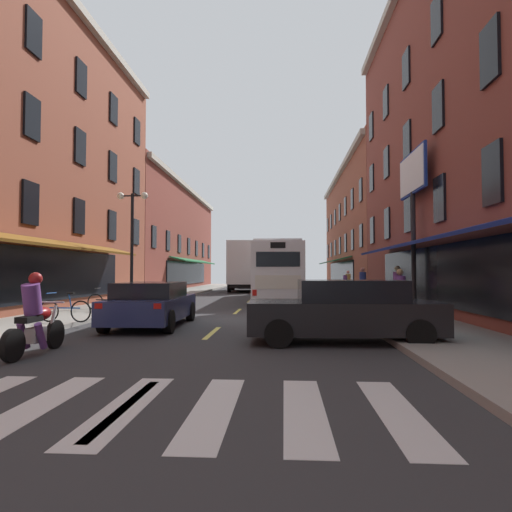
{
  "coord_description": "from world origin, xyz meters",
  "views": [
    {
      "loc": [
        1.96,
        -15.31,
        1.67
      ],
      "look_at": [
        0.52,
        7.11,
        2.49
      ],
      "focal_mm": 30.43,
      "sensor_mm": 36.0,
      "label": 1
    }
  ],
  "objects_px": {
    "sedan_near": "(249,281)",
    "sedan_far": "(152,304)",
    "sedan_mid": "(345,311)",
    "transit_bus": "(277,271)",
    "pedestrian_mid": "(400,293)",
    "pedestrian_rear": "(363,283)",
    "street_lamp_twin": "(132,243)",
    "pedestrian_far": "(398,287)",
    "box_truck": "(244,267)",
    "bicycle_mid": "(65,310)",
    "bicycle_near": "(108,301)",
    "motorcycle_rider": "(35,320)",
    "billboard_sign": "(413,188)",
    "pedestrian_near": "(348,281)"
  },
  "relations": [
    {
      "from": "sedan_near",
      "to": "sedan_far",
      "type": "distance_m",
      "value": 32.26
    },
    {
      "from": "bicycle_near",
      "to": "pedestrian_mid",
      "type": "bearing_deg",
      "value": -11.34
    },
    {
      "from": "bicycle_near",
      "to": "pedestrian_mid",
      "type": "xyz_separation_m",
      "value": [
        10.75,
        -2.15,
        0.47
      ]
    },
    {
      "from": "transit_bus",
      "to": "box_truck",
      "type": "bearing_deg",
      "value": 105.85
    },
    {
      "from": "pedestrian_rear",
      "to": "street_lamp_twin",
      "type": "relative_size",
      "value": 0.35
    },
    {
      "from": "motorcycle_rider",
      "to": "bicycle_near",
      "type": "height_order",
      "value": "motorcycle_rider"
    },
    {
      "from": "billboard_sign",
      "to": "box_truck",
      "type": "xyz_separation_m",
      "value": [
        -8.5,
        19.43,
        -2.85
      ]
    },
    {
      "from": "billboard_sign",
      "to": "box_truck",
      "type": "distance_m",
      "value": 21.4
    },
    {
      "from": "motorcycle_rider",
      "to": "street_lamp_twin",
      "type": "relative_size",
      "value": 0.4
    },
    {
      "from": "sedan_far",
      "to": "pedestrian_mid",
      "type": "xyz_separation_m",
      "value": [
        7.86,
        1.52,
        0.28
      ]
    },
    {
      "from": "bicycle_near",
      "to": "pedestrian_rear",
      "type": "height_order",
      "value": "pedestrian_rear"
    },
    {
      "from": "pedestrian_near",
      "to": "pedestrian_far",
      "type": "xyz_separation_m",
      "value": [
        0.22,
        -12.45,
        0.06
      ]
    },
    {
      "from": "sedan_mid",
      "to": "pedestrian_far",
      "type": "height_order",
      "value": "pedestrian_far"
    },
    {
      "from": "billboard_sign",
      "to": "street_lamp_twin",
      "type": "distance_m",
      "value": 12.22
    },
    {
      "from": "pedestrian_far",
      "to": "bicycle_mid",
      "type": "bearing_deg",
      "value": -146.0
    },
    {
      "from": "bicycle_mid",
      "to": "pedestrian_mid",
      "type": "height_order",
      "value": "pedestrian_mid"
    },
    {
      "from": "pedestrian_far",
      "to": "pedestrian_rear",
      "type": "bearing_deg",
      "value": 102.11
    },
    {
      "from": "sedan_far",
      "to": "transit_bus",
      "type": "bearing_deg",
      "value": 74.66
    },
    {
      "from": "transit_bus",
      "to": "sedan_far",
      "type": "relative_size",
      "value": 2.67
    },
    {
      "from": "motorcycle_rider",
      "to": "street_lamp_twin",
      "type": "distance_m",
      "value": 11.09
    },
    {
      "from": "transit_bus",
      "to": "pedestrian_mid",
      "type": "bearing_deg",
      "value": -70.02
    },
    {
      "from": "box_truck",
      "to": "sedan_near",
      "type": "xyz_separation_m",
      "value": [
        -0.24,
        8.55,
        -1.36
      ]
    },
    {
      "from": "motorcycle_rider",
      "to": "bicycle_mid",
      "type": "distance_m",
      "value": 4.73
    },
    {
      "from": "box_truck",
      "to": "bicycle_mid",
      "type": "bearing_deg",
      "value": -97.76
    },
    {
      "from": "pedestrian_far",
      "to": "sedan_mid",
      "type": "bearing_deg",
      "value": -104.07
    },
    {
      "from": "motorcycle_rider",
      "to": "pedestrian_mid",
      "type": "height_order",
      "value": "pedestrian_mid"
    },
    {
      "from": "billboard_sign",
      "to": "transit_bus",
      "type": "height_order",
      "value": "billboard_sign"
    },
    {
      "from": "sedan_far",
      "to": "pedestrian_rear",
      "type": "bearing_deg",
      "value": 52.87
    },
    {
      "from": "pedestrian_mid",
      "to": "pedestrian_far",
      "type": "relative_size",
      "value": 0.91
    },
    {
      "from": "transit_bus",
      "to": "bicycle_near",
      "type": "distance_m",
      "value": 11.59
    },
    {
      "from": "sedan_near",
      "to": "pedestrian_rear",
      "type": "distance_m",
      "value": 22.66
    },
    {
      "from": "box_truck",
      "to": "pedestrian_mid",
      "type": "relative_size",
      "value": 4.62
    },
    {
      "from": "sedan_mid",
      "to": "pedestrian_far",
      "type": "bearing_deg",
      "value": 67.43
    },
    {
      "from": "transit_bus",
      "to": "pedestrian_far",
      "type": "height_order",
      "value": "transit_bus"
    },
    {
      "from": "billboard_sign",
      "to": "sedan_far",
      "type": "relative_size",
      "value": 1.39
    },
    {
      "from": "sedan_mid",
      "to": "sedan_far",
      "type": "relative_size",
      "value": 1.0
    },
    {
      "from": "bicycle_mid",
      "to": "street_lamp_twin",
      "type": "bearing_deg",
      "value": 91.62
    },
    {
      "from": "sedan_near",
      "to": "sedan_far",
      "type": "xyz_separation_m",
      "value": [
        -0.4,
        -32.26,
        -0.05
      ]
    },
    {
      "from": "sedan_near",
      "to": "billboard_sign",
      "type": "bearing_deg",
      "value": -72.66
    },
    {
      "from": "box_truck",
      "to": "pedestrian_far",
      "type": "bearing_deg",
      "value": -66.35
    },
    {
      "from": "pedestrian_rear",
      "to": "street_lamp_twin",
      "type": "xyz_separation_m",
      "value": [
        -11.17,
        -4.99,
        1.93
      ]
    },
    {
      "from": "sedan_mid",
      "to": "motorcycle_rider",
      "type": "bearing_deg",
      "value": -162.64
    },
    {
      "from": "pedestrian_rear",
      "to": "motorcycle_rider",
      "type": "bearing_deg",
      "value": -108.58
    },
    {
      "from": "sedan_near",
      "to": "pedestrian_rear",
      "type": "bearing_deg",
      "value": -69.41
    },
    {
      "from": "pedestrian_near",
      "to": "street_lamp_twin",
      "type": "xyz_separation_m",
      "value": [
        -11.32,
        -11.6,
        1.99
      ]
    },
    {
      "from": "pedestrian_far",
      "to": "pedestrian_rear",
      "type": "relative_size",
      "value": 1.0
    },
    {
      "from": "motorcycle_rider",
      "to": "sedan_near",
      "type": "bearing_deg",
      "value": 87.91
    },
    {
      "from": "bicycle_mid",
      "to": "pedestrian_rear",
      "type": "xyz_separation_m",
      "value": [
        10.99,
        11.26,
        0.56
      ]
    },
    {
      "from": "box_truck",
      "to": "sedan_far",
      "type": "bearing_deg",
      "value": -91.52
    },
    {
      "from": "pedestrian_rear",
      "to": "street_lamp_twin",
      "type": "distance_m",
      "value": 12.38
    }
  ]
}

